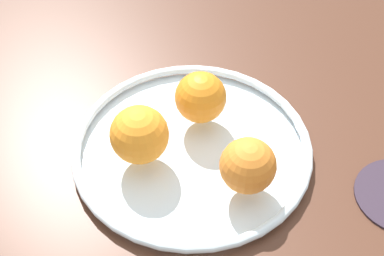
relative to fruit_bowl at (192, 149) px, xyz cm
name	(u,v)px	position (x,y,z in cm)	size (l,w,h in cm)	color
ground_plane	(192,163)	(0.00, 0.00, -2.92)	(169.16, 169.16, 4.00)	#49291C
fruit_bowl	(192,149)	(0.00, 0.00, 0.00)	(30.51, 30.51, 1.80)	silver
orange_front_left	(248,166)	(2.84, 8.41, 4.21)	(6.64, 6.64, 6.64)	orange
orange_back_left	(139,135)	(4.13, -5.03, 4.48)	(7.19, 7.19, 7.19)	orange
orange_center	(201,97)	(-4.99, -1.12, 4.21)	(6.66, 6.66, 6.66)	orange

